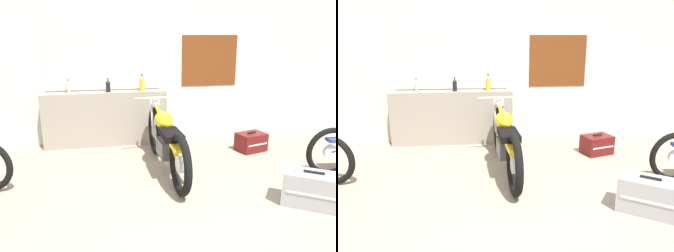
% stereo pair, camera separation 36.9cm
% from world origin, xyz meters
% --- Properties ---
extents(ground_plane, '(24.00, 24.00, 0.00)m').
position_xyz_m(ground_plane, '(0.00, 0.00, 0.00)').
color(ground_plane, gray).
extents(wall_back, '(10.00, 0.07, 2.80)m').
position_xyz_m(wall_back, '(-0.01, 3.09, 1.40)').
color(wall_back, silver).
rests_on(wall_back, ground_plane).
extents(sill_counter, '(2.02, 0.28, 0.90)m').
position_xyz_m(sill_counter, '(-0.79, 2.91, 0.45)').
color(sill_counter, gray).
rests_on(sill_counter, ground_plane).
extents(bottle_leftmost, '(0.07, 0.07, 0.21)m').
position_xyz_m(bottle_leftmost, '(-1.36, 2.95, 1.00)').
color(bottle_leftmost, '#B7B2A8').
rests_on(bottle_leftmost, sill_counter).
extents(bottle_left_center, '(0.07, 0.07, 0.23)m').
position_xyz_m(bottle_left_center, '(-0.73, 2.89, 1.00)').
color(bottle_left_center, black).
rests_on(bottle_left_center, sill_counter).
extents(bottle_center, '(0.09, 0.09, 0.28)m').
position_xyz_m(bottle_center, '(-0.18, 2.88, 1.03)').
color(bottle_center, gold).
rests_on(bottle_center, sill_counter).
extents(motorcycle_yellow, '(0.64, 2.15, 0.93)m').
position_xyz_m(motorcycle_yellow, '(-0.02, 1.63, 0.44)').
color(motorcycle_yellow, black).
rests_on(motorcycle_yellow, ground_plane).
extents(hard_case_darkred, '(0.51, 0.42, 0.32)m').
position_xyz_m(hard_case_darkred, '(1.47, 2.14, 0.15)').
color(hard_case_darkred, maroon).
rests_on(hard_case_darkred, ground_plane).
extents(hard_case_silver, '(0.67, 0.60, 0.40)m').
position_xyz_m(hard_case_silver, '(1.35, 0.38, 0.19)').
color(hard_case_silver, '#9E9EA3').
rests_on(hard_case_silver, ground_plane).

